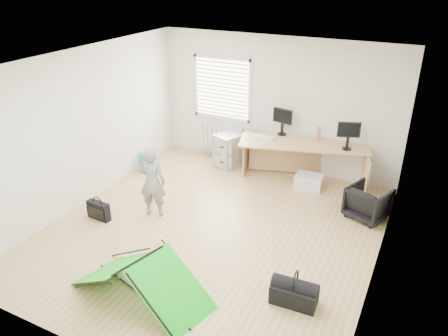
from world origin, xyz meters
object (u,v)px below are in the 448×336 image
at_px(thermos, 318,134).
at_px(filing_cabinet, 230,149).
at_px(desk, 302,162).
at_px(office_chair, 368,202).
at_px(person, 152,182).
at_px(duffel_bag, 294,295).
at_px(kite, 140,278).
at_px(storage_crate, 309,182).
at_px(laptop_bag, 99,211).
at_px(monitor_left, 282,125).
at_px(monitor_right, 348,139).

bearing_deg(thermos, filing_cabinet, -175.56).
relative_size(desk, office_chair, 3.86).
height_order(person, duffel_bag, person).
xyz_separation_m(person, kite, (1.02, -1.77, -0.34)).
height_order(desk, duffel_bag, desk).
relative_size(storage_crate, duffel_bag, 0.86).
distance_m(storage_crate, laptop_bag, 3.88).
relative_size(desk, duffel_bag, 4.14).
bearing_deg(thermos, monitor_left, -179.16).
relative_size(thermos, person, 0.22).
relative_size(monitor_left, thermos, 1.50).
height_order(desk, monitor_left, monitor_left).
bearing_deg(duffel_bag, kite, -160.09).
distance_m(thermos, duffel_bag, 3.72).
distance_m(desk, monitor_left, 0.83).
bearing_deg(kite, filing_cabinet, 115.12).
height_order(desk, laptop_bag, desk).
height_order(storage_crate, duffel_bag, storage_crate).
relative_size(thermos, office_chair, 0.44).
relative_size(office_chair, duffel_bag, 1.07).
relative_size(monitor_right, person, 0.33).
bearing_deg(duffel_bag, laptop_bag, 169.77).
height_order(kite, laptop_bag, kite).
relative_size(filing_cabinet, storage_crate, 1.38).
xyz_separation_m(person, storage_crate, (2.10, 2.09, -0.48)).
xyz_separation_m(desk, office_chair, (1.40, -0.79, -0.13)).
bearing_deg(office_chair, thermos, -19.25).
bearing_deg(filing_cabinet, monitor_left, 26.91).
height_order(monitor_left, thermos, monitor_left).
height_order(monitor_left, laptop_bag, monitor_left).
xyz_separation_m(filing_cabinet, monitor_left, (1.09, 0.13, 0.68)).
bearing_deg(storage_crate, filing_cabinet, 170.39).
distance_m(monitor_left, laptop_bag, 3.83).
bearing_deg(monitor_right, desk, 163.11).
xyz_separation_m(monitor_left, monitor_right, (1.32, -0.18, -0.00)).
bearing_deg(laptop_bag, kite, -30.95).
height_order(filing_cabinet, monitor_right, monitor_right).
bearing_deg(desk, monitor_right, -13.34).
relative_size(filing_cabinet, duffel_bag, 1.18).
distance_m(office_chair, kite, 3.99).
relative_size(person, storage_crate, 2.46).
relative_size(kite, laptop_bag, 4.36).
height_order(thermos, kite, thermos).
xyz_separation_m(filing_cabinet, duffel_bag, (2.57, -3.40, -0.22)).
bearing_deg(desk, kite, -118.26).
relative_size(monitor_right, storage_crate, 0.81).
relative_size(monitor_right, laptop_bag, 0.96).
height_order(filing_cabinet, kite, filing_cabinet).
relative_size(filing_cabinet, laptop_bag, 1.65).
bearing_deg(filing_cabinet, kite, -59.64).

